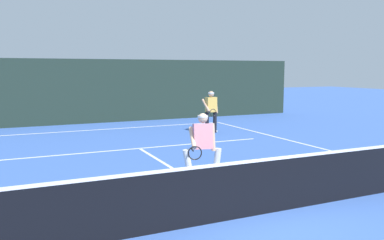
# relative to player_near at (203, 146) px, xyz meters

# --- Properties ---
(ground_plane) EXTENTS (80.00, 80.00, 0.00)m
(ground_plane) POSITION_rel_player_near_xyz_m (-0.08, -2.09, -0.86)
(ground_plane) COLOR #3D63B7
(court_line_baseline_far) EXTENTS (10.60, 0.10, 0.01)m
(court_line_baseline_far) POSITION_rel_player_near_xyz_m (-0.08, 8.99, -0.86)
(court_line_baseline_far) COLOR white
(court_line_baseline_far) RESTS_ON ground_plane
(court_line_service) EXTENTS (8.64, 0.10, 0.01)m
(court_line_service) POSITION_rel_player_near_xyz_m (-0.08, 4.43, -0.86)
(court_line_service) COLOR white
(court_line_service) RESTS_ON ground_plane
(court_line_centre) EXTENTS (0.10, 6.40, 0.01)m
(court_line_centre) POSITION_rel_player_near_xyz_m (-0.08, 1.11, -0.86)
(court_line_centre) COLOR white
(court_line_centre) RESTS_ON ground_plane
(tennis_net) EXTENTS (11.61, 0.09, 1.06)m
(tennis_net) POSITION_rel_player_near_xyz_m (-0.08, -2.09, -0.35)
(tennis_net) COLOR #1E4723
(tennis_net) RESTS_ON ground_plane
(player_near) EXTENTS (1.00, 0.88, 1.58)m
(player_near) POSITION_rel_player_near_xyz_m (0.00, 0.00, 0.00)
(player_near) COLOR silver
(player_near) RESTS_ON ground_plane
(player_far) EXTENTS (0.71, 0.89, 1.67)m
(player_far) POSITION_rel_player_near_xyz_m (3.45, 6.28, 0.06)
(player_far) COLOR black
(player_far) RESTS_ON ground_plane
(tennis_ball) EXTENTS (0.07, 0.07, 0.07)m
(tennis_ball) POSITION_rel_player_near_xyz_m (4.52, 1.04, -0.83)
(tennis_ball) COLOR #D1E033
(tennis_ball) RESTS_ON ground_plane
(back_fence_windscreen) EXTENTS (21.56, 0.12, 3.00)m
(back_fence_windscreen) POSITION_rel_player_near_xyz_m (-0.08, 11.18, 0.64)
(back_fence_windscreen) COLOR #1F2E26
(back_fence_windscreen) RESTS_ON ground_plane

